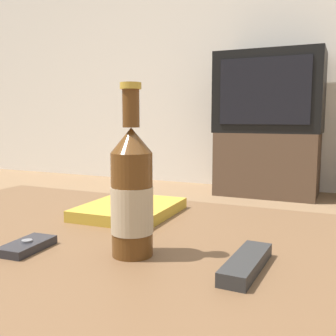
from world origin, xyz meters
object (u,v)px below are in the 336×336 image
object	(u,v)px
television	(270,93)
table_book	(130,209)
cell_phone	(27,246)
tv_stand	(267,164)
remote_control	(246,263)
beer_bottle	(132,194)

from	to	relation	value
television	table_book	bearing A→B (deg)	-86.56
television	cell_phone	distance (m)	2.86
tv_stand	table_book	world-z (taller)	tv_stand
tv_stand	table_book	xyz separation A→B (m)	(0.15, -2.55, 0.18)
cell_phone	table_book	xyz separation A→B (m)	(0.03, 0.28, 0.00)
cell_phone	television	bearing A→B (deg)	88.56
tv_stand	television	world-z (taller)	television
tv_stand	table_book	bearing A→B (deg)	-86.57
remote_control	table_book	xyz separation A→B (m)	(-0.31, 0.21, 0.00)
cell_phone	remote_control	bearing A→B (deg)	6.47
tv_stand	cell_phone	size ratio (longest dim) A/B	8.21
tv_stand	television	xyz separation A→B (m)	(0.00, -0.00, 0.58)
beer_bottle	cell_phone	distance (m)	0.20
television	table_book	distance (m)	2.58
remote_control	beer_bottle	bearing A→B (deg)	-174.08
beer_bottle	remote_control	size ratio (longest dim) A/B	1.76
cell_phone	remote_control	size ratio (longest dim) A/B	0.64
television	beer_bottle	distance (m)	2.81
table_book	remote_control	bearing A→B (deg)	-36.18
television	remote_control	bearing A→B (deg)	-80.40
beer_bottle	cell_phone	xyz separation A→B (m)	(-0.17, -0.05, -0.09)
television	tv_stand	bearing A→B (deg)	90.00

